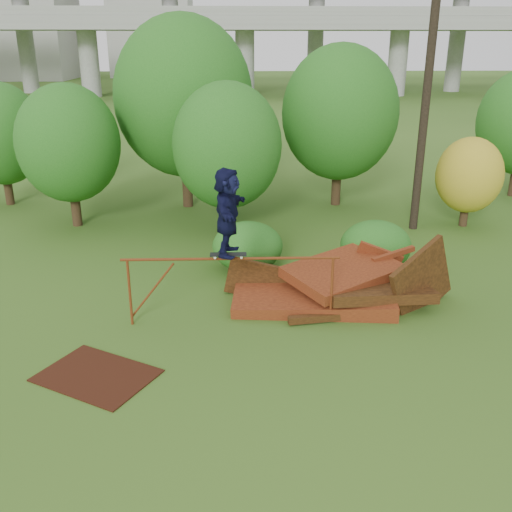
{
  "coord_description": "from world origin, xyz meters",
  "views": [
    {
      "loc": [
        -1.24,
        -10.15,
        6.2
      ],
      "look_at": [
        -0.8,
        2.0,
        1.6
      ],
      "focal_mm": 40.0,
      "sensor_mm": 36.0,
      "label": 1
    }
  ],
  "objects_px": {
    "scrap_pile": "(335,287)",
    "utility_pole": "(427,88)",
    "skater": "(227,212)",
    "flat_plate": "(97,375)"
  },
  "relations": [
    {
      "from": "scrap_pile",
      "to": "utility_pole",
      "type": "height_order",
      "value": "utility_pole"
    },
    {
      "from": "scrap_pile",
      "to": "skater",
      "type": "xyz_separation_m",
      "value": [
        -2.66,
        -1.16,
        2.35
      ]
    },
    {
      "from": "skater",
      "to": "flat_plate",
      "type": "xyz_separation_m",
      "value": [
        -2.6,
        -2.18,
        -2.69
      ]
    },
    {
      "from": "flat_plate",
      "to": "skater",
      "type": "bearing_deg",
      "value": 39.93
    },
    {
      "from": "flat_plate",
      "to": "utility_pole",
      "type": "distance_m",
      "value": 13.71
    },
    {
      "from": "skater",
      "to": "flat_plate",
      "type": "height_order",
      "value": "skater"
    },
    {
      "from": "scrap_pile",
      "to": "skater",
      "type": "height_order",
      "value": "skater"
    },
    {
      "from": "scrap_pile",
      "to": "flat_plate",
      "type": "xyz_separation_m",
      "value": [
        -5.26,
        -3.34,
        -0.35
      ]
    },
    {
      "from": "scrap_pile",
      "to": "utility_pole",
      "type": "xyz_separation_m",
      "value": [
        3.76,
        5.81,
        4.42
      ]
    },
    {
      "from": "scrap_pile",
      "to": "utility_pole",
      "type": "bearing_deg",
      "value": 57.08
    }
  ]
}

